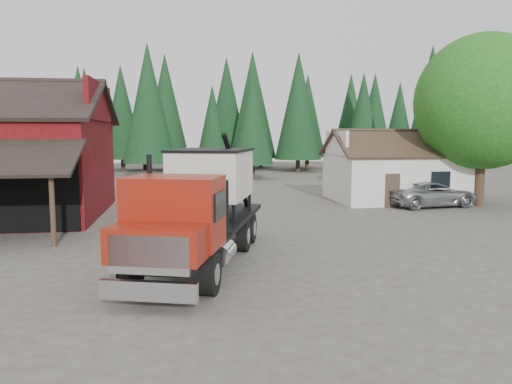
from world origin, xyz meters
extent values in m
plane|color=#4B453B|center=(0.00, 0.00, 0.00)|extent=(120.00, 120.00, 0.00)
cube|color=maroon|center=(-5.00, 10.00, 6.00)|extent=(0.25, 7.00, 2.00)
cylinder|color=#382619|center=(-5.60, 2.10, 1.40)|extent=(0.20, 0.20, 2.80)
cube|color=silver|center=(13.00, 13.00, 1.50)|extent=(8.00, 6.00, 3.00)
cube|color=#38281E|center=(13.00, 11.50, 3.75)|extent=(8.60, 3.42, 1.80)
cube|color=#38281E|center=(13.00, 14.50, 3.75)|extent=(8.60, 3.42, 1.80)
cube|color=silver|center=(9.00, 13.00, 3.75)|extent=(0.20, 4.20, 1.50)
cube|color=silver|center=(17.00, 13.00, 3.75)|extent=(0.20, 4.20, 1.50)
cube|color=#38281E|center=(11.50, 9.98, 1.00)|extent=(0.90, 0.06, 2.00)
cube|color=black|center=(14.50, 9.98, 1.60)|extent=(1.20, 0.06, 1.00)
cylinder|color=#382619|center=(17.00, 10.00, 1.60)|extent=(0.60, 0.60, 3.20)
sphere|color=#135515|center=(17.00, 10.00, 6.20)|extent=(8.00, 8.00, 8.00)
sphere|color=#135515|center=(15.80, 10.80, 5.00)|extent=(4.40, 4.40, 4.40)
sphere|color=#135515|center=(18.00, 9.20, 5.30)|extent=(4.80, 4.80, 4.80)
cylinder|color=#382619|center=(6.00, 30.00, 0.80)|extent=(0.44, 0.44, 1.60)
cone|color=black|center=(6.00, 30.00, 5.90)|extent=(3.96, 3.96, 9.00)
cylinder|color=#382619|center=(22.00, 26.00, 0.80)|extent=(0.44, 0.44, 1.60)
cone|color=black|center=(22.00, 26.00, 6.90)|extent=(4.84, 4.84, 11.00)
cylinder|color=#382619|center=(-4.00, 34.00, 0.80)|extent=(0.44, 0.44, 1.60)
cone|color=black|center=(-4.00, 34.00, 7.40)|extent=(5.28, 5.28, 12.00)
cylinder|color=black|center=(-2.10, -3.95, 0.58)|extent=(0.69, 1.22, 1.17)
cylinder|color=black|center=(0.03, -4.59, 0.58)|extent=(0.69, 1.22, 1.17)
cylinder|color=black|center=(-0.62, 0.92, 0.58)|extent=(0.69, 1.22, 1.17)
cylinder|color=black|center=(1.51, 0.27, 0.58)|extent=(0.69, 1.22, 1.17)
cylinder|color=black|center=(-0.18, 2.34, 0.58)|extent=(0.69, 1.22, 1.17)
cylinder|color=black|center=(1.95, 1.69, 0.58)|extent=(0.69, 1.22, 1.17)
cube|color=black|center=(-0.05, -1.03, 1.01)|extent=(3.77, 9.06, 0.42)
cube|color=silver|center=(-1.51, -5.84, 0.58)|extent=(2.39, 0.89, 0.48)
cube|color=silver|center=(-1.48, -5.74, 1.43)|extent=(1.96, 0.69, 0.95)
cube|color=maroon|center=(-1.30, -5.13, 1.59)|extent=(2.68, 2.01, 0.90)
cube|color=maroon|center=(-0.89, -3.81, 2.17)|extent=(2.96, 2.46, 1.96)
cube|color=black|center=(-1.14, -4.62, 2.49)|extent=(2.15, 0.73, 0.95)
cylinder|color=black|center=(-1.63, -2.59, 2.75)|extent=(0.19, 0.19, 1.91)
cube|color=black|center=(-0.59, -2.80, 2.12)|extent=(2.52, 0.88, 1.70)
cube|color=black|center=(0.39, 0.39, 1.29)|extent=(4.38, 6.67, 0.17)
cube|color=beige|center=(0.39, 0.39, 2.86)|extent=(3.35, 4.05, 1.70)
cone|color=beige|center=(0.39, 0.39, 1.80)|extent=(2.91, 2.91, 0.74)
cube|color=black|center=(0.39, 0.39, 3.73)|extent=(3.48, 4.19, 0.08)
cylinder|color=black|center=(1.43, 1.63, 2.75)|extent=(1.40, 2.09, 3.23)
cube|color=maroon|center=(0.52, 3.01, 1.59)|extent=(0.86, 1.00, 0.48)
cylinder|color=silver|center=(0.47, -3.51, 0.90)|extent=(0.88, 1.19, 0.59)
imported|color=#A6AAAE|center=(14.00, 10.00, 0.75)|extent=(5.69, 3.25, 1.50)
camera|label=1|loc=(-0.63, -17.62, 4.30)|focal=35.00mm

